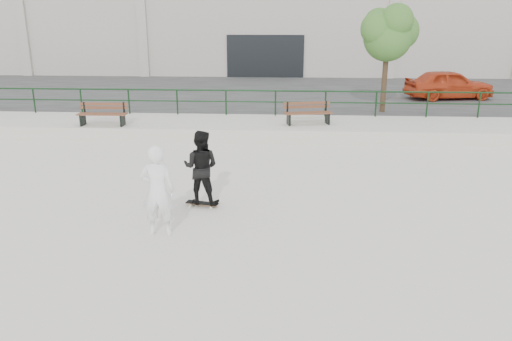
# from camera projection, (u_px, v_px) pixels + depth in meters

# --- Properties ---
(ground) EXTENTS (120.00, 120.00, 0.00)m
(ground) POSITION_uv_depth(u_px,v_px,m) (212.00, 241.00, 10.10)
(ground) COLOR silver
(ground) RESTS_ON ground
(ledge) EXTENTS (30.00, 3.00, 0.50)m
(ledge) POSITION_uv_depth(u_px,v_px,m) (248.00, 128.00, 19.08)
(ledge) COLOR beige
(ledge) RESTS_ON ground
(parking_strip) EXTENTS (60.00, 14.00, 0.50)m
(parking_strip) POSITION_uv_depth(u_px,v_px,m) (260.00, 95.00, 27.19)
(parking_strip) COLOR #303030
(parking_strip) RESTS_ON ground
(railing) EXTENTS (28.00, 0.06, 1.03)m
(railing) POSITION_uv_depth(u_px,v_px,m) (251.00, 97.00, 20.03)
(railing) COLOR #123317
(railing) RESTS_ON ledge
(commercial_building) EXTENTS (44.20, 16.33, 8.00)m
(commercial_building) POSITION_uv_depth(u_px,v_px,m) (270.00, 13.00, 39.24)
(commercial_building) COLOR #AAA399
(commercial_building) RESTS_ON ground
(bench_left) EXTENTS (1.79, 0.55, 0.82)m
(bench_left) POSITION_uv_depth(u_px,v_px,m) (103.00, 114.00, 18.29)
(bench_left) COLOR brown
(bench_left) RESTS_ON ledge
(bench_right) EXTENTS (1.84, 0.87, 0.82)m
(bench_right) POSITION_uv_depth(u_px,v_px,m) (308.00, 113.00, 18.51)
(bench_right) COLOR brown
(bench_right) RESTS_ON ledge
(tree) EXTENTS (2.45, 2.17, 4.35)m
(tree) POSITION_uv_depth(u_px,v_px,m) (389.00, 31.00, 20.08)
(tree) COLOR #503B28
(tree) RESTS_ON parking_strip
(red_car) EXTENTS (4.37, 2.38, 1.41)m
(red_car) POSITION_uv_depth(u_px,v_px,m) (449.00, 84.00, 24.04)
(red_car) COLOR #BC3817
(red_car) RESTS_ON parking_strip
(skateboard) EXTENTS (0.80, 0.36, 0.09)m
(skateboard) POSITION_uv_depth(u_px,v_px,m) (202.00, 203.00, 11.92)
(skateboard) COLOR black
(skateboard) RESTS_ON ground
(standing_skater) EXTENTS (0.94, 0.78, 1.76)m
(standing_skater) POSITION_uv_depth(u_px,v_px,m) (201.00, 167.00, 11.65)
(standing_skater) COLOR black
(standing_skater) RESTS_ON skateboard
(seated_skater) EXTENTS (0.71, 0.48, 1.91)m
(seated_skater) POSITION_uv_depth(u_px,v_px,m) (158.00, 191.00, 10.13)
(seated_skater) COLOR white
(seated_skater) RESTS_ON ground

